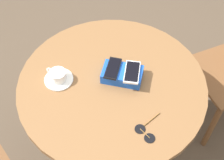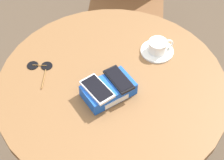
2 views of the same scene
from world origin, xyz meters
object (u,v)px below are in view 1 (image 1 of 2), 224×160
Objects in this scene: round_table at (112,98)px; coffee_cup at (58,75)px; phone_white at (132,72)px; phone_black at (113,68)px; saucer at (59,79)px; phone_box at (122,74)px; sunglasses at (145,132)px.

coffee_cup reaches higher than round_table.
phone_white is 0.98× the size of phone_black.
saucer is at bearing 154.38° from coffee_cup.
round_table is 0.17m from phone_box.
phone_box is (-0.05, -0.03, 0.16)m from round_table.
phone_box is 1.45× the size of saucer.
sunglasses is (-0.44, 0.24, -0.03)m from coffee_cup.
phone_black is (0.05, -0.01, 0.03)m from phone_box.
phone_white is at bearing 170.92° from phone_black.
phone_white is 0.36m from coffee_cup.
coffee_cup is 0.50m from sunglasses.
phone_white is 0.36m from saucer.
round_table is 8.79× the size of coffee_cup.
phone_white is at bearing -174.18° from coffee_cup.
coffee_cup is (0.00, -0.00, 0.03)m from saucer.
round_table is 6.53× the size of saucer.
phone_box is at bearing -171.35° from saucer.
phone_black is at bearing -9.08° from phone_white.
phone_black is 0.91× the size of sunglasses.
phone_box is 1.95× the size of coffee_cup.
round_table is at bearing 36.64° from phone_box.
coffee_cup is at bearing 11.08° from phone_black.
phone_box is 1.48× the size of phone_white.
phone_white is 0.89× the size of sunglasses.
phone_white is at bearing -73.97° from sunglasses.
round_table is 0.31m from coffee_cup.
phone_box is at bearing -171.66° from coffee_cup.
coffee_cup reaches higher than phone_box.
coffee_cup is (0.26, 0.01, 0.17)m from round_table.
phone_white is at bearing -173.93° from saucer.
saucer is (0.26, 0.05, -0.06)m from phone_black.
phone_white reaches higher than phone_black.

